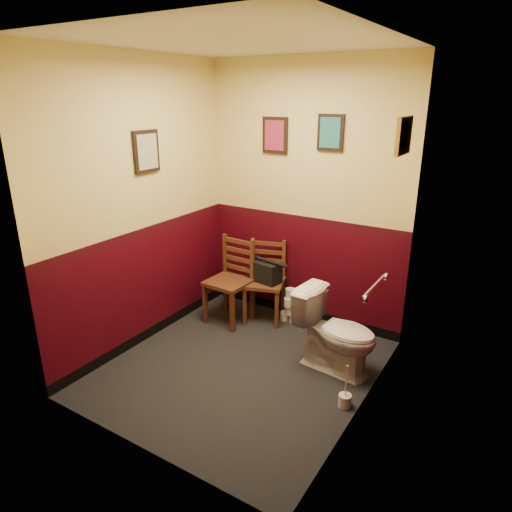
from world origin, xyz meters
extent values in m
cube|color=black|center=(0.00, 0.00, 0.00)|extent=(2.20, 2.40, 0.00)
cube|color=silver|center=(0.00, 0.00, 2.70)|extent=(2.20, 2.40, 0.00)
cube|color=#38040E|center=(0.00, 1.20, 1.35)|extent=(2.20, 0.00, 2.70)
cube|color=#38040E|center=(0.00, -1.20, 1.35)|extent=(2.20, 0.00, 2.70)
cube|color=#38040E|center=(-1.10, 0.00, 1.35)|extent=(0.00, 2.40, 2.70)
cube|color=#38040E|center=(1.10, 0.00, 1.35)|extent=(0.00, 2.40, 2.70)
cylinder|color=silver|center=(1.07, 0.25, 0.95)|extent=(0.03, 0.50, 0.03)
cylinder|color=silver|center=(1.09, 0.00, 0.95)|extent=(0.02, 0.06, 0.06)
cylinder|color=silver|center=(1.09, 0.50, 0.95)|extent=(0.02, 0.06, 0.06)
cube|color=black|center=(-0.35, 1.18, 1.95)|extent=(0.28, 0.03, 0.36)
cube|color=maroon|center=(-0.35, 1.17, 1.95)|extent=(0.22, 0.01, 0.30)
cube|color=black|center=(0.25, 1.18, 2.00)|extent=(0.26, 0.03, 0.34)
cube|color=#22686E|center=(0.25, 1.17, 2.00)|extent=(0.20, 0.01, 0.28)
cube|color=black|center=(-1.08, 0.10, 1.85)|extent=(0.03, 0.30, 0.38)
cube|color=#A0997E|center=(-1.07, 0.10, 1.85)|extent=(0.01, 0.24, 0.31)
cube|color=olive|center=(1.08, 0.60, 2.05)|extent=(0.03, 0.34, 0.28)
cube|color=#A0997E|center=(1.07, 0.60, 2.05)|extent=(0.01, 0.28, 0.22)
imported|color=white|center=(0.72, 0.43, 0.36)|extent=(0.78, 0.48, 0.73)
cylinder|color=silver|center=(1.00, -0.02, 0.05)|extent=(0.10, 0.10, 0.10)
cylinder|color=silver|center=(1.00, -0.02, 0.22)|extent=(0.01, 0.01, 0.29)
cube|color=#582F1A|center=(-0.62, 0.69, 0.45)|extent=(0.44, 0.44, 0.04)
cube|color=#582F1A|center=(-0.81, 0.52, 0.23)|extent=(0.04, 0.04, 0.45)
cube|color=#582F1A|center=(-0.79, 0.88, 0.23)|extent=(0.04, 0.04, 0.45)
cube|color=#582F1A|center=(-0.45, 0.50, 0.23)|extent=(0.04, 0.04, 0.45)
cube|color=#582F1A|center=(-0.43, 0.87, 0.23)|extent=(0.04, 0.04, 0.45)
cube|color=#582F1A|center=(-0.79, 0.89, 0.68)|extent=(0.04, 0.04, 0.45)
cube|color=#582F1A|center=(-0.43, 0.87, 0.68)|extent=(0.04, 0.04, 0.45)
cube|color=#582F1A|center=(-0.61, 0.88, 0.56)|extent=(0.34, 0.04, 0.05)
cube|color=#582F1A|center=(-0.61, 0.88, 0.66)|extent=(0.34, 0.04, 0.05)
cube|color=#582F1A|center=(-0.61, 0.88, 0.76)|extent=(0.34, 0.04, 0.05)
cube|color=#582F1A|center=(-0.61, 0.88, 0.86)|extent=(0.34, 0.04, 0.05)
cube|color=#582F1A|center=(-0.31, 0.93, 0.43)|extent=(0.51, 0.51, 0.04)
cube|color=#582F1A|center=(-0.42, 0.71, 0.22)|extent=(0.05, 0.05, 0.43)
cube|color=#582F1A|center=(-0.53, 1.04, 0.22)|extent=(0.05, 0.05, 0.43)
cube|color=#582F1A|center=(-0.09, 0.82, 0.22)|extent=(0.05, 0.05, 0.43)
cube|color=#582F1A|center=(-0.20, 1.15, 0.22)|extent=(0.05, 0.05, 0.43)
cube|color=#582F1A|center=(-0.53, 1.04, 0.65)|extent=(0.05, 0.04, 0.43)
cube|color=#582F1A|center=(-0.20, 1.15, 0.65)|extent=(0.05, 0.04, 0.43)
cube|color=#582F1A|center=(-0.37, 1.10, 0.53)|extent=(0.32, 0.12, 0.04)
cube|color=#582F1A|center=(-0.37, 1.10, 0.63)|extent=(0.32, 0.12, 0.04)
cube|color=#582F1A|center=(-0.37, 1.10, 0.72)|extent=(0.32, 0.12, 0.04)
cube|color=#582F1A|center=(-0.37, 1.10, 0.82)|extent=(0.32, 0.12, 0.04)
cube|color=black|center=(-0.31, 0.93, 0.56)|extent=(0.38, 0.23, 0.22)
cylinder|color=black|center=(-0.31, 0.93, 0.69)|extent=(0.31, 0.08, 0.03)
cylinder|color=silver|center=(-0.11, 1.03, 0.05)|extent=(0.11, 0.11, 0.10)
cylinder|color=silver|center=(0.01, 1.03, 0.05)|extent=(0.11, 0.11, 0.10)
cylinder|color=silver|center=(-0.05, 1.02, 0.14)|extent=(0.11, 0.11, 0.10)
cylinder|color=silver|center=(-0.05, 1.00, 0.24)|extent=(0.11, 0.11, 0.10)
cylinder|color=silver|center=(-0.05, 1.03, 0.34)|extent=(0.11, 0.11, 0.10)
camera|label=1|loc=(1.99, -2.96, 2.34)|focal=32.00mm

